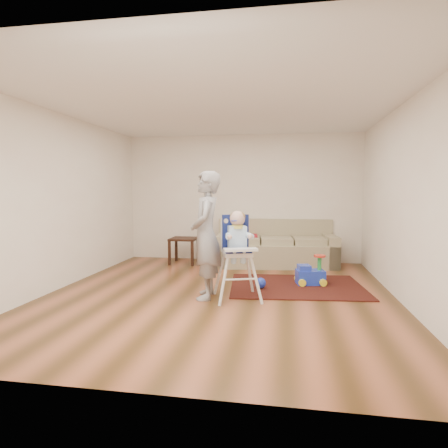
% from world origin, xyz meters
% --- Properties ---
extents(ground, '(5.50, 5.50, 0.00)m').
position_xyz_m(ground, '(0.00, 0.00, 0.00)').
color(ground, '#462D12').
rests_on(ground, ground).
extents(room_envelope, '(5.04, 5.52, 2.72)m').
position_xyz_m(room_envelope, '(0.00, 0.53, 1.88)').
color(room_envelope, silver).
rests_on(room_envelope, ground).
extents(sofa, '(2.46, 1.21, 0.92)m').
position_xyz_m(sofa, '(0.75, 2.30, 0.46)').
color(sofa, tan).
rests_on(sofa, ground).
extents(side_table, '(0.54, 0.54, 0.54)m').
position_xyz_m(side_table, '(-1.15, 2.18, 0.27)').
color(side_table, black).
rests_on(side_table, ground).
extents(area_rug, '(2.20, 1.73, 0.02)m').
position_xyz_m(area_rug, '(1.13, 0.64, 0.01)').
color(area_rug, black).
rests_on(area_rug, ground).
extents(ride_on_toy, '(0.49, 0.39, 0.48)m').
position_xyz_m(ride_on_toy, '(1.35, 0.77, 0.26)').
color(ride_on_toy, blue).
rests_on(ride_on_toy, area_rug).
extents(toy_ball, '(0.16, 0.16, 0.16)m').
position_xyz_m(toy_ball, '(0.58, 0.37, 0.10)').
color(toy_ball, blue).
rests_on(toy_ball, area_rug).
extents(high_chair, '(0.72, 0.72, 1.25)m').
position_xyz_m(high_chair, '(0.29, -0.19, 0.60)').
color(high_chair, silver).
rests_on(high_chair, ground).
extents(adult, '(0.52, 0.71, 1.79)m').
position_xyz_m(adult, '(-0.16, -0.20, 0.89)').
color(adult, gray).
rests_on(adult, ground).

